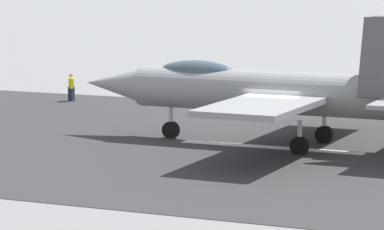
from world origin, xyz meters
TOP-DOWN VIEW (x-y plane):
  - ground_plane at (0.00, 0.00)m, footprint 400.00×400.00m
  - runway_strip at (-0.02, 0.00)m, footprint 240.00×26.00m
  - fighter_jet at (0.19, -0.43)m, footprint 16.61×13.85m
  - crew_person at (15.50, -10.22)m, footprint 0.47×0.61m
  - marker_cone_mid at (3.81, -11.78)m, footprint 0.44×0.44m

SIDE VIEW (x-z plane):
  - ground_plane at x=0.00m, z-range 0.00..0.00m
  - runway_strip at x=-0.02m, z-range 0.00..0.02m
  - marker_cone_mid at x=3.81m, z-range 0.00..0.55m
  - crew_person at x=15.50m, z-range 0.00..1.57m
  - fighter_jet at x=0.19m, z-range -0.41..5.15m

